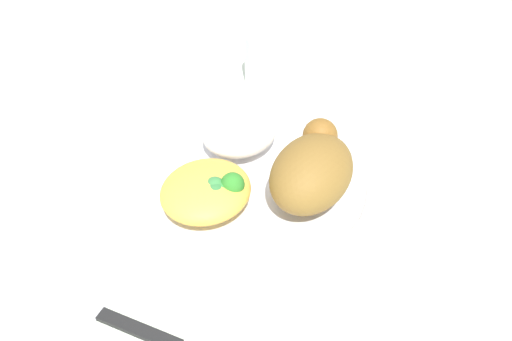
% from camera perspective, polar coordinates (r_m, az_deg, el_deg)
% --- Properties ---
extents(ground_plane, '(2.00, 2.00, 0.00)m').
position_cam_1_polar(ground_plane, '(0.57, 0.00, -2.25)').
color(ground_plane, silver).
extents(plate, '(0.26, 0.26, 0.02)m').
position_cam_1_polar(plate, '(0.56, 0.00, -1.49)').
color(plate, white).
rests_on(plate, ground_plane).
extents(roasted_chicken, '(0.12, 0.08, 0.07)m').
position_cam_1_polar(roasted_chicken, '(0.51, 6.21, -0.01)').
color(roasted_chicken, brown).
rests_on(roasted_chicken, plate).
extents(rice_pile, '(0.09, 0.08, 0.04)m').
position_cam_1_polar(rice_pile, '(0.59, -1.84, 4.40)').
color(rice_pile, white).
rests_on(rice_pile, plate).
extents(mac_cheese_with_broccoli, '(0.10, 0.09, 0.04)m').
position_cam_1_polar(mac_cheese_with_broccoli, '(0.52, -5.32, -2.20)').
color(mac_cheese_with_broccoli, '#EFB543').
rests_on(mac_cheese_with_broccoli, plate).
extents(fork, '(0.03, 0.14, 0.01)m').
position_cam_1_polar(fork, '(0.49, -11.05, -12.68)').
color(fork, silver).
rests_on(fork, ground_plane).
extents(knife, '(0.03, 0.19, 0.01)m').
position_cam_1_polar(knife, '(0.48, -16.84, -14.99)').
color(knife, black).
rests_on(knife, ground_plane).
extents(water_glass, '(0.07, 0.07, 0.08)m').
position_cam_1_polar(water_glass, '(0.74, 1.35, 12.29)').
color(water_glass, silver).
rests_on(water_glass, ground_plane).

